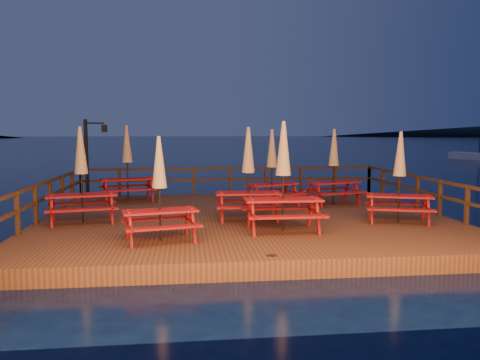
{
  "coord_description": "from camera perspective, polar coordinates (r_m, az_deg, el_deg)",
  "views": [
    {
      "loc": [
        -1.7,
        -13.88,
        2.96
      ],
      "look_at": [
        -0.07,
        0.6,
        1.42
      ],
      "focal_mm": 35.0,
      "sensor_mm": 36.0,
      "label": 1
    }
  ],
  "objects": [
    {
      "name": "lamp_post",
      "position": [
        18.81,
        -17.76,
        3.4
      ],
      "size": [
        0.85,
        0.18,
        3.0
      ],
      "color": "black",
      "rests_on": "deck"
    },
    {
      "name": "picnic_table_1",
      "position": [
        13.38,
        1.02,
        0.98
      ],
      "size": [
        1.9,
        1.58,
        2.66
      ],
      "rotation": [
        0.0,
        0.0,
        -0.03
      ],
      "color": "maroon",
      "rests_on": "deck"
    },
    {
      "name": "picnic_table_3",
      "position": [
        13.67,
        -18.78,
        0.78
      ],
      "size": [
        2.14,
        1.88,
        2.67
      ],
      "rotation": [
        0.0,
        0.0,
        0.2
      ],
      "color": "maroon",
      "rests_on": "deck"
    },
    {
      "name": "picnic_table_2",
      "position": [
        11.88,
        5.28,
        0.65
      ],
      "size": [
        1.96,
        1.61,
        2.8
      ],
      "rotation": [
        0.0,
        0.0,
        -0.0
      ],
      "color": "maroon",
      "rests_on": "deck"
    },
    {
      "name": "ground",
      "position": [
        14.29,
        0.56,
        -5.94
      ],
      "size": [
        500.0,
        500.0,
        0.0
      ],
      "primitive_type": "plane",
      "color": "black",
      "rests_on": "ground"
    },
    {
      "name": "picnic_table_7",
      "position": [
        13.79,
        18.87,
        0.54
      ],
      "size": [
        2.14,
        1.94,
        2.54
      ],
      "rotation": [
        0.0,
        0.0,
        -0.32
      ],
      "color": "maroon",
      "rests_on": "deck"
    },
    {
      "name": "picnic_table_4",
      "position": [
        10.93,
        -9.78,
        -0.86
      ],
      "size": [
        1.97,
        1.75,
        2.44
      ],
      "rotation": [
        0.0,
        0.0,
        0.22
      ],
      "color": "maroon",
      "rests_on": "deck"
    },
    {
      "name": "picnic_table_0",
      "position": [
        16.61,
        11.34,
        1.77
      ],
      "size": [
        2.18,
        1.95,
        2.63
      ],
      "rotation": [
        0.0,
        0.0,
        0.27
      ],
      "color": "maroon",
      "rests_on": "deck"
    },
    {
      "name": "railing",
      "position": [
        15.85,
        -0.22,
        -0.49
      ],
      "size": [
        11.8,
        9.75,
        1.1
      ],
      "color": "#371A11",
      "rests_on": "deck"
    },
    {
      "name": "picnic_table_5",
      "position": [
        15.8,
        3.89,
        1.64
      ],
      "size": [
        2.26,
        2.09,
        2.61
      ],
      "rotation": [
        0.0,
        0.0,
        0.4
      ],
      "color": "maroon",
      "rests_on": "deck"
    },
    {
      "name": "deck",
      "position": [
        14.25,
        0.56,
        -5.15
      ],
      "size": [
        12.0,
        10.0,
        0.4
      ],
      "primitive_type": "cube",
      "color": "#4E2C19",
      "rests_on": "ground"
    },
    {
      "name": "deck_piles",
      "position": [
        14.36,
        0.56,
        -7.11
      ],
      "size": [
        11.44,
        9.44,
        1.4
      ],
      "color": "#371A11",
      "rests_on": "ground"
    },
    {
      "name": "picnic_table_6",
      "position": [
        17.5,
        -13.58,
        2.16
      ],
      "size": [
        2.28,
        2.03,
        2.76
      ],
      "rotation": [
        0.0,
        0.0,
        0.26
      ],
      "color": "maroon",
      "rests_on": "deck"
    }
  ]
}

